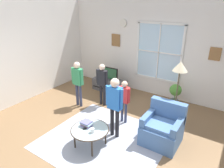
# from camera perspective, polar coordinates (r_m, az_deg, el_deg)

# --- Properties ---
(ground_plane) EXTENTS (6.50, 6.31, 0.02)m
(ground_plane) POSITION_cam_1_polar(r_m,az_deg,el_deg) (4.67, -4.21, -15.01)
(ground_plane) COLOR brown
(back_wall) EXTENTS (5.90, 0.17, 2.97)m
(back_wall) POSITION_cam_1_polar(r_m,az_deg,el_deg) (6.39, 11.77, 9.90)
(back_wall) COLOR silver
(back_wall) RESTS_ON ground_plane
(side_wall_left) EXTENTS (0.12, 5.71, 2.97)m
(side_wall_left) POSITION_cam_1_polar(r_m,az_deg,el_deg) (6.21, -27.47, 7.49)
(side_wall_left) COLOR silver
(side_wall_left) RESTS_ON ground_plane
(area_rug) EXTENTS (2.50, 2.29, 0.01)m
(area_rug) POSITION_cam_1_polar(r_m,az_deg,el_deg) (4.60, -2.10, -15.37)
(area_rug) COLOR #999EAD
(area_rug) RESTS_ON ground_plane
(tv_stand) EXTENTS (1.14, 0.46, 0.40)m
(tv_stand) POSITION_cam_1_polar(r_m,az_deg,el_deg) (6.76, -0.67, -0.34)
(tv_stand) COLOR #4C4C51
(tv_stand) RESTS_ON ground_plane
(television) EXTENTS (0.60, 0.08, 0.43)m
(television) POSITION_cam_1_polar(r_m,az_deg,el_deg) (6.61, -0.70, 3.02)
(television) COLOR #4C4C4C
(television) RESTS_ON tv_stand
(armchair) EXTENTS (0.76, 0.74, 0.87)m
(armchair) POSITION_cam_1_polar(r_m,az_deg,el_deg) (4.50, 14.05, -12.08)
(armchair) COLOR #476B9E
(armchair) RESTS_ON ground_plane
(coffee_table) EXTENTS (0.79, 0.79, 0.42)m
(coffee_table) POSITION_cam_1_polar(r_m,az_deg,el_deg) (4.24, -6.26, -12.80)
(coffee_table) COLOR #99B2B7
(coffee_table) RESTS_ON ground_plane
(book_stack) EXTENTS (0.24, 0.18, 0.10)m
(book_stack) POSITION_cam_1_polar(r_m,az_deg,el_deg) (4.30, -7.28, -11.04)
(book_stack) COLOR #8572C3
(book_stack) RESTS_ON coffee_table
(cup) EXTENTS (0.08, 0.08, 0.09)m
(cup) POSITION_cam_1_polar(r_m,az_deg,el_deg) (4.10, -5.56, -12.92)
(cup) COLOR white
(cup) RESTS_ON coffee_table
(remote_near_books) EXTENTS (0.09, 0.14, 0.02)m
(remote_near_books) POSITION_cam_1_polar(r_m,az_deg,el_deg) (4.25, -7.31, -12.18)
(remote_near_books) COLOR black
(remote_near_books) RESTS_ON coffee_table
(person_red_shirt) EXTENTS (0.33, 0.15, 1.10)m
(person_red_shirt) POSITION_cam_1_polar(r_m,az_deg,el_deg) (4.85, 3.47, -3.72)
(person_red_shirt) COLOR #333851
(person_red_shirt) RESTS_ON ground_plane
(person_black_shirt) EXTENTS (0.37, 0.17, 1.24)m
(person_black_shirt) POSITION_cam_1_polar(r_m,az_deg,el_deg) (5.63, -2.77, 1.10)
(person_black_shirt) COLOR black
(person_black_shirt) RESTS_ON ground_plane
(person_blue_shirt) EXTENTS (0.42, 0.19, 1.38)m
(person_blue_shirt) POSITION_cam_1_polar(r_m,az_deg,el_deg) (4.26, 0.77, -4.93)
(person_blue_shirt) COLOR black
(person_blue_shirt) RESTS_ON ground_plane
(person_green_shirt) EXTENTS (0.40, 0.18, 1.31)m
(person_green_shirt) POSITION_cam_1_polar(r_m,az_deg,el_deg) (5.64, -9.66, 1.38)
(person_green_shirt) COLOR #333851
(person_green_shirt) RESTS_ON ground_plane
(potted_plant_by_window) EXTENTS (0.33, 0.33, 0.65)m
(potted_plant_by_window) POSITION_cam_1_polar(r_m,az_deg,el_deg) (6.01, 17.42, -2.31)
(potted_plant_by_window) COLOR #4C565B
(potted_plant_by_window) RESTS_ON ground_plane
(floor_lamp) EXTENTS (0.32, 0.32, 1.64)m
(floor_lamp) POSITION_cam_1_polar(r_m,az_deg,el_deg) (4.63, 18.51, 2.90)
(floor_lamp) COLOR black
(floor_lamp) RESTS_ON ground_plane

